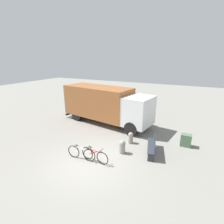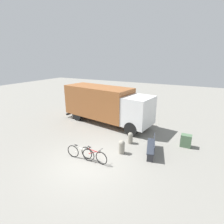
% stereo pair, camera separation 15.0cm
% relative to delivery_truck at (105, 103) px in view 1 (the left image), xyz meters
% --- Properties ---
extents(ground_plane, '(60.00, 60.00, 0.00)m').
position_rel_delivery_truck_xyz_m(ground_plane, '(2.04, -5.51, -1.65)').
color(ground_plane, gray).
extents(delivery_truck, '(7.85, 3.38, 2.94)m').
position_rel_delivery_truck_xyz_m(delivery_truck, '(0.00, 0.00, 0.00)').
color(delivery_truck, '#99592D').
rests_on(delivery_truck, ground).
extents(park_bench, '(0.85, 1.96, 0.86)m').
position_rel_delivery_truck_xyz_m(park_bench, '(4.71, -3.08, -1.17)').
color(park_bench, '#282D38').
rests_on(park_bench, ground).
extents(bicycle_near, '(1.66, 0.44, 0.79)m').
position_rel_delivery_truck_xyz_m(bicycle_near, '(1.49, -5.40, -1.28)').
color(bicycle_near, black).
rests_on(bicycle_near, ground).
extents(bicycle_middle, '(1.66, 0.44, 0.79)m').
position_rel_delivery_truck_xyz_m(bicycle_middle, '(2.25, -5.27, -1.28)').
color(bicycle_middle, black).
rests_on(bicycle_middle, ground).
extents(bollard_near_bench, '(0.35, 0.35, 0.79)m').
position_rel_delivery_truck_xyz_m(bollard_near_bench, '(3.18, -3.85, -1.22)').
color(bollard_near_bench, gray).
rests_on(bollard_near_bench, ground).
extents(bollard_far_bench, '(0.32, 0.32, 0.73)m').
position_rel_delivery_truck_xyz_m(bollard_far_bench, '(3.17, -2.49, -1.26)').
color(bollard_far_bench, gray).
rests_on(bollard_far_bench, ground).
extents(utility_box, '(0.61, 0.43, 0.76)m').
position_rel_delivery_truck_xyz_m(utility_box, '(6.33, -1.36, -1.27)').
color(utility_box, '#4C6B4C').
rests_on(utility_box, ground).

